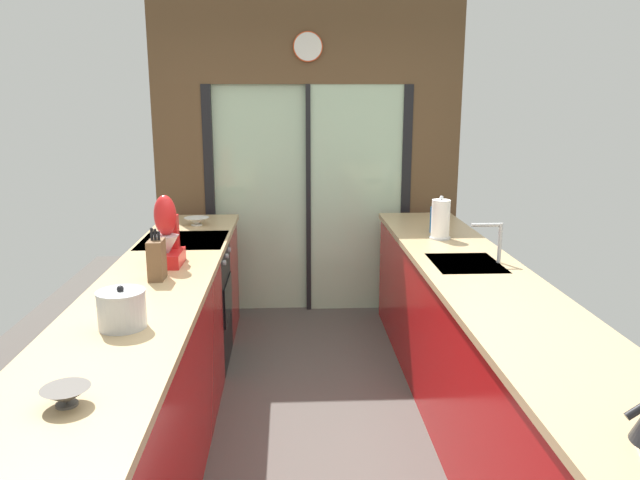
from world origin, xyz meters
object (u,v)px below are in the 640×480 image
knife_block (157,259)px  oven_range (187,303)px  mixing_bowl_near (66,396)px  stand_mixer (167,238)px  stock_pot (122,309)px  soap_bottle (434,219)px  paper_towel_roll (441,219)px  mixing_bowl_far (197,221)px

knife_block → oven_range: bearing=91.1°
mixing_bowl_near → stand_mixer: stand_mixer is taller
mixing_bowl_near → stock_pot: (0.00, 0.69, 0.05)m
oven_range → knife_block: 1.11m
mixing_bowl_near → stand_mixer: 1.72m
oven_range → knife_block: (0.02, -0.95, 0.58)m
stand_mixer → stock_pot: size_ratio=2.02×
knife_block → soap_bottle: size_ratio=1.19×
knife_block → paper_towel_roll: bearing=27.0°
oven_range → knife_block: bearing=-88.9°
oven_range → stand_mixer: bearing=-88.4°
mixing_bowl_far → knife_block: 1.46m
mixing_bowl_near → mixing_bowl_far: 2.87m
knife_block → stock_pot: (0.00, -0.72, -0.03)m
paper_towel_roll → mixing_bowl_far: bearing=162.8°
mixing_bowl_far → stock_pot: bearing=-90.0°
stand_mixer → paper_towel_roll: stand_mixer is taller
oven_range → mixing_bowl_far: bearing=87.9°
mixing_bowl_near → stand_mixer: (0.00, 1.72, 0.13)m
oven_range → stand_mixer: size_ratio=2.19×
mixing_bowl_far → knife_block: bearing=-90.0°
mixing_bowl_near → stand_mixer: bearing=90.0°
knife_block → stand_mixer: size_ratio=0.68×
mixing_bowl_near → stock_pot: size_ratio=0.76×
oven_range → paper_towel_roll: (1.80, -0.05, 0.60)m
mixing_bowl_far → stand_mixer: bearing=-90.0°
soap_bottle → stock_pot: bearing=-134.2°
knife_block → paper_towel_roll: paper_towel_roll is taller
stand_mixer → mixing_bowl_near: bearing=-90.0°
knife_block → stand_mixer: (0.00, 0.30, 0.05)m
stock_pot → paper_towel_roll: bearing=42.5°
oven_range → mixing_bowl_near: bearing=-89.6°
oven_range → paper_towel_roll: paper_towel_roll is taller
mixing_bowl_near → oven_range: bearing=90.4°
mixing_bowl_near → paper_towel_roll: paper_towel_roll is taller
knife_block → paper_towel_roll: 2.00m
knife_block → soap_bottle: knife_block is taller
oven_range → mixing_bowl_near: (0.02, -2.36, 0.50)m
stand_mixer → stock_pot: bearing=-90.0°
oven_range → stock_pot: stock_pot is taller
mixing_bowl_near → stock_pot: bearing=90.0°
stock_pot → paper_towel_roll: paper_towel_roll is taller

